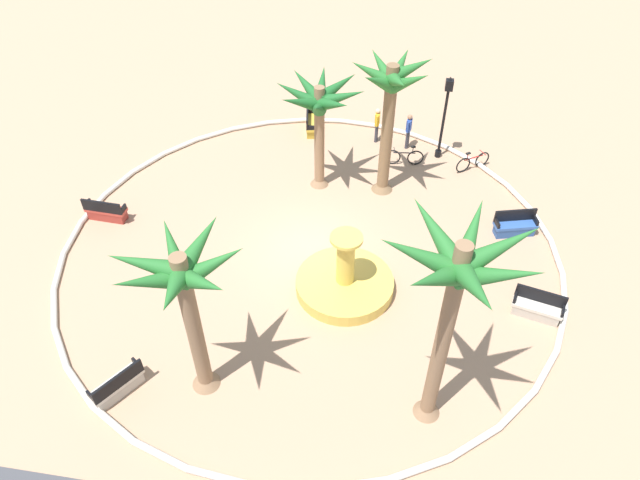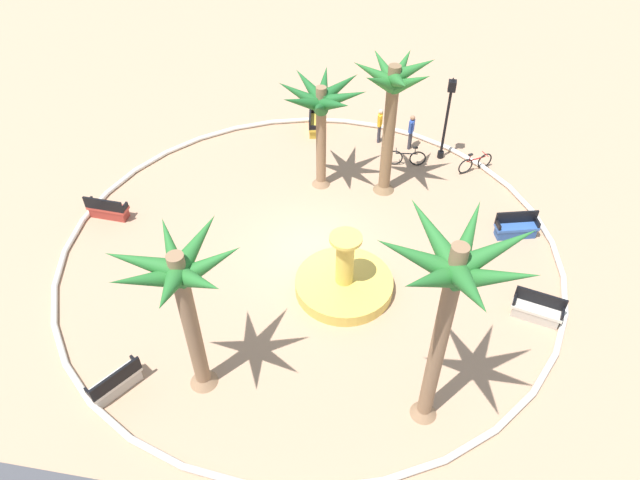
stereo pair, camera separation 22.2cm
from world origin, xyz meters
name	(u,v)px [view 2 (the right image)]	position (x,y,z in m)	size (l,w,h in m)	color
ground_plane	(311,249)	(0.00, 0.00, 0.00)	(80.00, 80.00, 0.00)	tan
plaza_curb	(310,247)	(0.00, 0.00, 0.10)	(18.23, 18.23, 0.20)	silver
fountain	(344,282)	(-1.50, 1.79, 0.33)	(3.35, 3.35, 2.42)	gold
palm_tree_near_fountain	(452,287)	(-4.39, 6.13, 5.25)	(3.70, 3.73, 6.75)	#8E6B4C
palm_tree_by_curb	(182,287)	(2.07, 6.20, 4.13)	(3.45, 3.52, 5.48)	#8E6B4C
palm_tree_mid_plaza	(321,106)	(0.28, -4.01, 3.67)	(3.57, 3.52, 4.73)	#8E6B4C
palm_tree_far_side	(392,98)	(-2.36, -4.06, 4.23)	(3.16, 3.24, 5.76)	brown
bench_east	(108,210)	(8.12, -0.46, 0.35)	(1.63, 0.60, 1.00)	#B73D33
bench_west	(314,124)	(1.32, -8.09, 0.35)	(0.75, 1.66, 1.00)	gold
bench_north	(516,228)	(-7.49, -2.05, 0.35)	(1.68, 0.90, 1.00)	#335BA8
bench_southeast	(116,383)	(4.46, 6.89, 0.35)	(1.29, 1.61, 1.00)	beige
bench_southwest	(537,311)	(-7.84, 1.99, 0.35)	(1.67, 0.88, 1.00)	beige
lamppost	(448,113)	(-4.63, -6.85, 2.26)	(0.32, 0.32, 3.85)	black
bicycle_red_frame	(475,163)	(-6.08, -6.08, 0.38)	(1.46, 1.02, 0.94)	black
bicycle_by_lamppost	(406,158)	(-3.14, -5.99, 0.38)	(1.72, 0.44, 0.94)	black
person_cyclist_helmet	(411,130)	(-3.22, -7.37, 0.93)	(0.26, 0.52, 1.67)	#33333D
person_cyclist_photo	(380,124)	(-1.79, -7.68, 0.93)	(0.22, 0.53, 1.67)	#33333D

